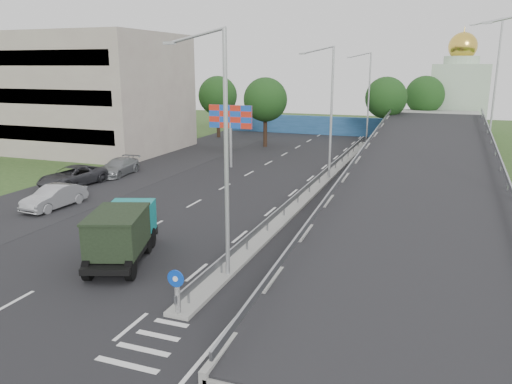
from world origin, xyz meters
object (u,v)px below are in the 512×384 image
at_px(lamp_post_far, 367,93).
at_px(church, 458,93).
at_px(billboard, 230,120).
at_px(dump_truck, 122,232).
at_px(sign_bollard, 177,291).
at_px(parked_car_b, 54,197).
at_px(parked_car_d, 118,167).
at_px(parked_car_c, 72,176).
at_px(lamp_post_mid, 329,106).
at_px(lamp_post_near, 222,143).

xyz_separation_m(lamp_post_far, church, (9.89, 14.00, -0.50)).
height_order(billboard, dump_truck, billboard).
bearing_deg(lamp_post_far, sign_bollard, -90.14).
bearing_deg(parked_car_b, parked_car_d, 105.67).
height_order(sign_bollard, parked_car_c, sign_bollard).
bearing_deg(lamp_post_mid, parked_car_b, -136.08).
bearing_deg(lamp_post_mid, parked_car_c, -153.53).
bearing_deg(church, dump_truck, -105.63).
bearing_deg(lamp_post_far, parked_car_c, -121.34).
relative_size(lamp_post_far, church, 0.73).
relative_size(church, parked_car_d, 2.94).
bearing_deg(lamp_post_near, lamp_post_mid, 90.00).
xyz_separation_m(lamp_post_mid, parked_car_d, (-16.56, -4.22, -5.13)).
xyz_separation_m(dump_truck, parked_car_c, (-12.30, 11.14, -0.65)).
relative_size(dump_truck, parked_car_d, 1.30).
bearing_deg(billboard, sign_bollard, -70.79).
bearing_deg(lamp_post_near, billboard, 112.49).
relative_size(lamp_post_far, billboard, 1.83).
relative_size(lamp_post_mid, billboard, 1.83).
xyz_separation_m(dump_truck, parked_car_b, (-9.30, 5.90, -0.67)).
relative_size(lamp_post_near, lamp_post_far, 1.00).
distance_m(sign_bollard, billboard, 27.53).
xyz_separation_m(sign_bollard, billboard, (-9.00, 25.83, 3.15)).
relative_size(dump_truck, parked_car_b, 1.37).
height_order(billboard, parked_car_d, billboard).
height_order(sign_bollard, lamp_post_mid, lamp_post_mid).
distance_m(sign_bollard, lamp_post_far, 44.08).
relative_size(sign_bollard, lamp_post_far, 0.17).
relative_size(parked_car_b, parked_car_c, 0.83).
height_order(lamp_post_near, parked_car_c, lamp_post_near).
relative_size(lamp_post_mid, parked_car_d, 2.15).
xyz_separation_m(church, billboard, (-19.00, -32.00, -1.12)).
relative_size(lamp_post_near, dump_truck, 1.65).
height_order(billboard, parked_car_b, billboard).
height_order(lamp_post_far, parked_car_c, lamp_post_far).
distance_m(lamp_post_far, billboard, 20.24).
bearing_deg(lamp_post_far, parked_car_b, -113.10).
distance_m(sign_bollard, lamp_post_mid, 24.30).
xyz_separation_m(lamp_post_mid, dump_truck, (-5.18, -19.84, -4.41)).
bearing_deg(church, parked_car_d, -124.68).
bearing_deg(church, lamp_post_mid, -106.22).
bearing_deg(dump_truck, parked_car_b, 127.82).
relative_size(church, parked_car_c, 2.56).
bearing_deg(parked_car_c, lamp_post_mid, 34.76).
bearing_deg(church, parked_car_b, -116.94).
height_order(lamp_post_near, lamp_post_far, same).
bearing_deg(parked_car_d, lamp_post_far, 50.48).
bearing_deg(parked_car_b, billboard, 74.99).
xyz_separation_m(sign_bollard, lamp_post_mid, (0.11, 23.83, 4.77)).
bearing_deg(parked_car_d, lamp_post_near, -48.78).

